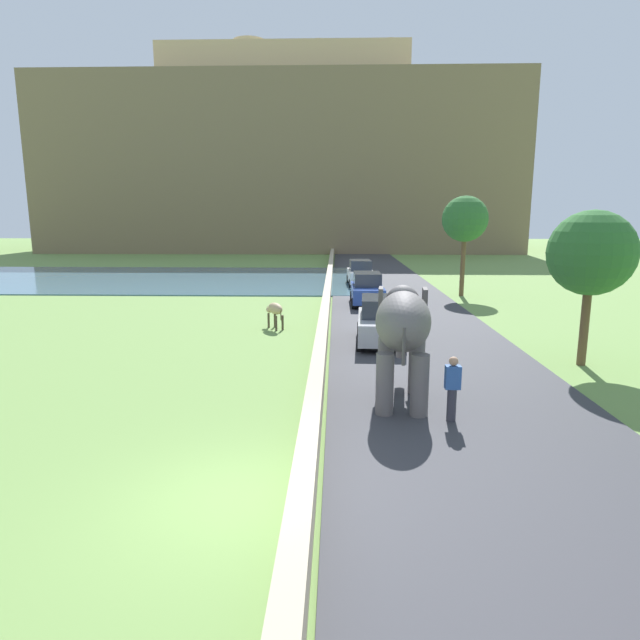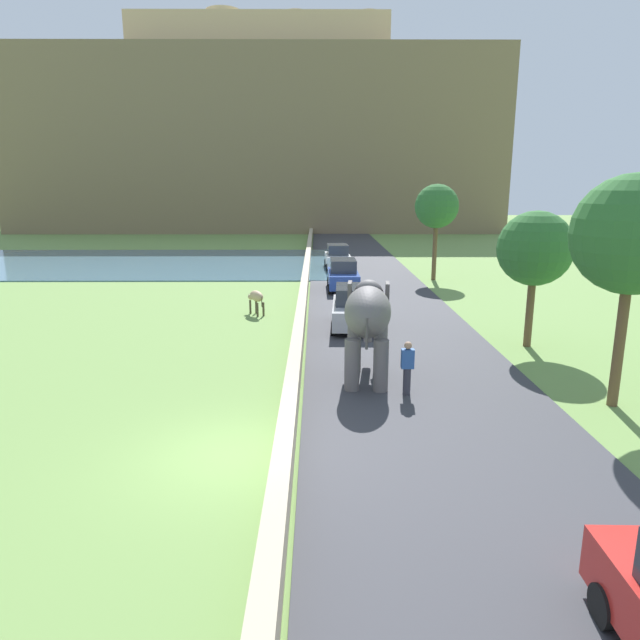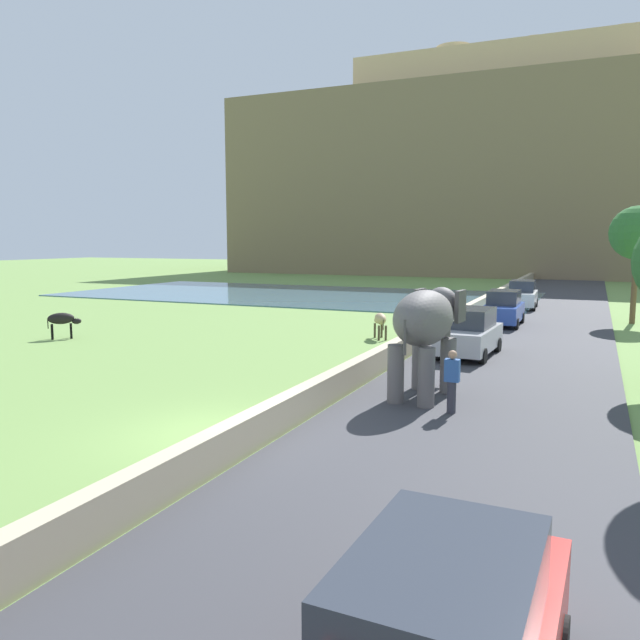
{
  "view_description": "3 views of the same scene",
  "coord_description": "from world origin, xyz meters",
  "px_view_note": "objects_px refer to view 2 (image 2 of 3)",
  "views": [
    {
      "loc": [
        1.72,
        -8.52,
        4.85
      ],
      "look_at": [
        1.18,
        9.0,
        1.45
      ],
      "focal_mm": 30.13,
      "sensor_mm": 36.0,
      "label": 1
    },
    {
      "loc": [
        1.89,
        -11.73,
        5.89
      ],
      "look_at": [
        2.0,
        5.92,
        1.74
      ],
      "focal_mm": 31.89,
      "sensor_mm": 36.0,
      "label": 2
    },
    {
      "loc": [
        7.57,
        -11.35,
        4.3
      ],
      "look_at": [
        -1.38,
        8.88,
        1.47
      ],
      "focal_mm": 34.97,
      "sensor_mm": 36.0,
      "label": 3
    }
  ],
  "objects_px": {
    "person_beside_elephant": "(407,367)",
    "car_blue": "(343,275)",
    "cow_tan": "(256,297)",
    "car_white": "(338,257)",
    "car_silver": "(353,308)",
    "elephant": "(368,316)"
  },
  "relations": [
    {
      "from": "person_beside_elephant",
      "to": "car_blue",
      "type": "height_order",
      "value": "car_blue"
    },
    {
      "from": "person_beside_elephant",
      "to": "cow_tan",
      "type": "xyz_separation_m",
      "value": [
        -5.43,
        10.76,
        -0.04
      ]
    },
    {
      "from": "car_white",
      "to": "car_silver",
      "type": "bearing_deg",
      "value": -89.98
    },
    {
      "from": "person_beside_elephant",
      "to": "car_white",
      "type": "xyz_separation_m",
      "value": [
        -1.05,
        25.77,
        0.03
      ]
    },
    {
      "from": "elephant",
      "to": "car_silver",
      "type": "bearing_deg",
      "value": 90.18
    },
    {
      "from": "person_beside_elephant",
      "to": "car_white",
      "type": "bearing_deg",
      "value": 92.34
    },
    {
      "from": "car_white",
      "to": "car_blue",
      "type": "bearing_deg",
      "value": -89.99
    },
    {
      "from": "elephant",
      "to": "person_beside_elephant",
      "type": "xyz_separation_m",
      "value": [
        1.03,
        -1.44,
        -1.16
      ]
    },
    {
      "from": "car_silver",
      "to": "car_blue",
      "type": "xyz_separation_m",
      "value": [
        -0.0,
        9.13,
        0.0
      ]
    },
    {
      "from": "person_beside_elephant",
      "to": "car_blue",
      "type": "relative_size",
      "value": 0.41
    },
    {
      "from": "car_blue",
      "to": "cow_tan",
      "type": "height_order",
      "value": "car_blue"
    },
    {
      "from": "car_silver",
      "to": "car_blue",
      "type": "bearing_deg",
      "value": 90.02
    },
    {
      "from": "elephant",
      "to": "cow_tan",
      "type": "height_order",
      "value": "elephant"
    },
    {
      "from": "elephant",
      "to": "car_white",
      "type": "xyz_separation_m",
      "value": [
        -0.02,
        24.33,
        -1.14
      ]
    },
    {
      "from": "elephant",
      "to": "car_blue",
      "type": "bearing_deg",
      "value": 90.08
    },
    {
      "from": "cow_tan",
      "to": "elephant",
      "type": "bearing_deg",
      "value": -64.71
    },
    {
      "from": "car_white",
      "to": "car_blue",
      "type": "height_order",
      "value": "same"
    },
    {
      "from": "elephant",
      "to": "car_blue",
      "type": "height_order",
      "value": "elephant"
    },
    {
      "from": "car_blue",
      "to": "cow_tan",
      "type": "bearing_deg",
      "value": -124.32
    },
    {
      "from": "elephant",
      "to": "car_white",
      "type": "height_order",
      "value": "elephant"
    },
    {
      "from": "person_beside_elephant",
      "to": "car_silver",
      "type": "distance_m",
      "value": 8.11
    },
    {
      "from": "person_beside_elephant",
      "to": "car_silver",
      "type": "bearing_deg",
      "value": 97.41
    }
  ]
}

